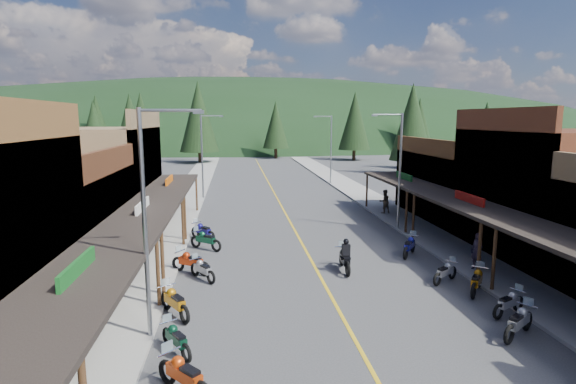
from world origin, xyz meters
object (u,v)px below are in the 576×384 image
object	(u,v)px
pine_0	(24,125)
bike_west_5	(176,338)
pine_4	(355,121)
rider_on_bike	(345,258)
pine_2	(199,117)
bike_west_7	(203,269)
pine_6	(486,125)
pedestrian_east_a	(477,251)
shop_west_2	(38,224)
streetlight_1	(204,153)
streetlight_0	(149,215)
bike_east_8	(410,245)
pine_7	(97,121)
shop_east_3	(466,185)
pine_10	(141,124)
bike_west_6	(175,301)
shop_west_3	(95,178)
bike_west_9	(206,239)
pedestrian_east_b	(384,201)
pine_9	(419,127)
bike_west_8	(191,261)
shop_east_2	(555,193)
bike_east_4	(519,321)
bike_east_7	(445,271)
bike_east_5	(509,302)
bike_east_6	(477,280)
streetlight_2	(398,166)
bike_west_4	(184,374)
streetlight_3	(330,146)
bike_west_10	(203,230)
pine_8	(94,132)
pine_3	(276,125)
pine_1	(130,121)

from	to	relation	value
pine_0	bike_west_5	bearing A→B (deg)	-63.86
pine_4	rider_on_bike	bearing A→B (deg)	-105.52
pine_2	bike_west_7	bearing A→B (deg)	-85.75
pine_6	pedestrian_east_a	bearing A→B (deg)	-120.45
shop_west_2	streetlight_1	size ratio (longest dim) A/B	1.36
streetlight_0	bike_east_8	xyz separation A→B (m)	(12.56, 8.19, -3.83)
pine_0	pine_7	xyz separation A→B (m)	(8.00, 14.00, 0.75)
shop_east_3	pine_10	world-z (taller)	pine_10
pine_4	bike_west_6	bearing A→B (deg)	-110.85
shop_west_3	pine_7	bearing A→B (deg)	105.72
streetlight_1	pine_0	size ratio (longest dim) A/B	0.73
pine_7	bike_east_8	size ratio (longest dim) A/B	5.65
bike_west_9	pedestrian_east_b	world-z (taller)	pedestrian_east_b
pine_9	bike_west_9	size ratio (longest dim) A/B	4.76
bike_west_8	pine_2	bearing A→B (deg)	38.04
shop_east_2	shop_east_3	bearing A→B (deg)	90.18
bike_west_8	bike_east_4	world-z (taller)	bike_west_8
streetlight_0	bike_east_7	bearing A→B (deg)	17.61
shop_west_3	bike_east_8	bearing A→B (deg)	-25.17
bike_east_5	shop_west_2	bearing A→B (deg)	-136.65
bike_east_4	bike_east_5	world-z (taller)	bike_east_4
pine_6	rider_on_bike	distance (m)	78.14
bike_east_6	streetlight_2	bearing A→B (deg)	126.29
streetlight_2	pine_10	world-z (taller)	pine_10
pine_4	bike_east_4	bearing A→B (deg)	-100.28
pine_4	bike_east_4	size ratio (longest dim) A/B	5.74
pedestrian_east_a	bike_west_4	bearing A→B (deg)	-74.55
bike_west_4	bike_west_5	size ratio (longest dim) A/B	1.17
bike_west_9	bike_west_5	bearing A→B (deg)	-142.03
pine_2	pedestrian_east_a	xyz separation A→B (m)	(17.88, -58.84, -6.90)
streetlight_2	bike_west_6	bearing A→B (deg)	-137.59
shop_west_3	streetlight_3	size ratio (longest dim) A/B	1.36
bike_west_4	bike_west_6	xyz separation A→B (m)	(-0.91, 5.20, -0.00)
bike_west_6	bike_west_7	bearing A→B (deg)	46.00
streetlight_0	pedestrian_east_a	bearing A→B (deg)	19.19
shop_east_2	shop_east_3	distance (m)	9.65
streetlight_0	pedestrian_east_a	xyz separation A→B (m)	(14.84, 5.16, -3.37)
bike_west_10	rider_on_bike	world-z (taller)	rider_on_bike
pine_2	bike_west_4	world-z (taller)	pine_2
shop_west_2	pine_9	xyz separation A→B (m)	(37.75, 43.30, 3.85)
shop_east_2	pine_2	distance (m)	61.28
bike_east_4	pine_6	bearing A→B (deg)	115.66
bike_west_8	pine_8	bearing A→B (deg)	56.11
pine_3	pine_6	world-z (taller)	same
shop_east_3	pine_6	bearing A→B (deg)	58.54
pedestrian_east_a	streetlight_0	bearing A→B (deg)	-88.04
pine_3	bike_west_7	bearing A→B (deg)	-98.30
pine_1	pine_10	bearing A→B (deg)	-73.30
pine_3	streetlight_0	bearing A→B (deg)	-98.65
pine_9	bike_east_7	bearing A→B (deg)	-111.29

